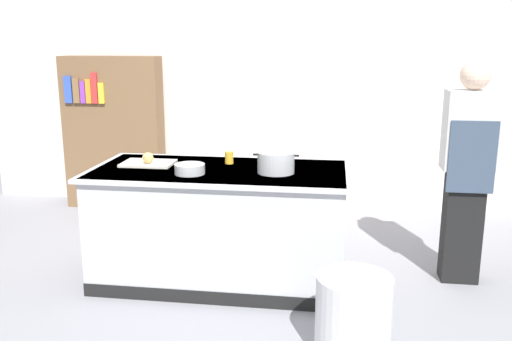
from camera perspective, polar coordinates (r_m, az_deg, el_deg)
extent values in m
plane|color=gray|center=(4.46, -3.62, -11.19)|extent=(10.00, 10.00, 0.00)
cube|color=silver|center=(6.14, 0.21, 10.06)|extent=(6.40, 0.12, 3.00)
cube|color=#B7BABF|center=(4.29, -3.70, -5.71)|extent=(1.90, 0.90, 0.90)
cube|color=#B7BABF|center=(4.17, -3.79, -0.04)|extent=(1.98, 0.98, 0.03)
cube|color=black|center=(4.03, -4.97, -13.17)|extent=(1.90, 0.01, 0.10)
cube|color=silver|center=(4.39, -11.22, 0.75)|extent=(0.40, 0.28, 0.02)
sphere|color=tan|center=(4.33, -11.26, 1.29)|extent=(0.09, 0.09, 0.09)
cylinder|color=#B7BABF|center=(4.02, 2.10, 0.86)|extent=(0.27, 0.27, 0.16)
cube|color=black|center=(4.03, -0.05, 1.68)|extent=(0.04, 0.02, 0.01)
cube|color=black|center=(4.00, 4.27, 1.56)|extent=(0.04, 0.02, 0.01)
cylinder|color=#B7BABF|center=(4.02, -6.96, 0.16)|extent=(0.22, 0.22, 0.07)
cylinder|color=yellow|center=(4.34, -2.83, 1.37)|extent=(0.07, 0.07, 0.10)
cylinder|color=silver|center=(3.38, 10.15, -14.91)|extent=(0.45, 0.45, 0.52)
cube|color=black|center=(4.56, 20.75, -5.41)|extent=(0.28, 0.20, 0.90)
cube|color=silver|center=(4.39, 21.54, 3.92)|extent=(0.38, 0.24, 0.60)
sphere|color=beige|center=(4.35, 22.01, 9.25)|extent=(0.22, 0.22, 0.22)
cube|color=#38475B|center=(4.30, 21.71, 1.28)|extent=(0.34, 0.02, 0.54)
cube|color=brown|center=(6.34, -14.65, 3.83)|extent=(1.10, 0.28, 1.70)
cube|color=#3351B7|center=(6.32, -19.08, 8.02)|extent=(0.09, 0.03, 0.29)
cube|color=brown|center=(6.28, -18.31, 7.95)|extent=(0.07, 0.03, 0.27)
cube|color=purple|center=(6.25, -17.69, 7.82)|extent=(0.05, 0.03, 0.24)
cube|color=orange|center=(6.22, -17.14, 7.94)|extent=(0.06, 0.03, 0.26)
cube|color=red|center=(6.19, -16.57, 8.27)|extent=(0.07, 0.03, 0.33)
cube|color=yellow|center=(6.16, -15.90, 7.79)|extent=(0.06, 0.03, 0.22)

